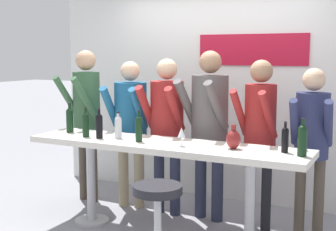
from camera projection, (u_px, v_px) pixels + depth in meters
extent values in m
cube|color=silver|center=(218.00, 90.00, 5.70)|extent=(4.38, 0.10, 2.68)
cube|color=#B2142D|center=(252.00, 50.00, 5.39)|extent=(1.29, 0.02, 0.36)
cube|color=silver|center=(164.00, 146.00, 4.48)|extent=(2.78, 0.62, 0.06)
cylinder|color=#B2B2B7|center=(91.00, 179.00, 4.92)|extent=(0.09, 0.09, 0.87)
cylinder|color=#B2B2B7|center=(92.00, 220.00, 4.98)|extent=(0.36, 0.36, 0.02)
cylinder|color=#B2B2B7|center=(250.00, 203.00, 4.15)|extent=(0.09, 0.09, 0.87)
cylinder|color=black|center=(158.00, 189.00, 3.66)|extent=(0.39, 0.39, 0.07)
cylinder|color=#473D33|center=(83.00, 164.00, 5.70)|extent=(0.10, 0.10, 0.87)
cylinder|color=#473D33|center=(93.00, 166.00, 5.60)|extent=(0.10, 0.10, 0.87)
cylinder|color=#335638|center=(87.00, 101.00, 5.54)|extent=(0.36, 0.36, 0.69)
sphere|color=tan|center=(86.00, 60.00, 5.48)|extent=(0.24, 0.24, 0.24)
cylinder|color=#335638|center=(67.00, 97.00, 5.49)|extent=(0.14, 0.41, 0.52)
cylinder|color=#335638|center=(85.00, 99.00, 5.32)|extent=(0.14, 0.41, 0.52)
cylinder|color=gray|center=(123.00, 172.00, 5.47)|extent=(0.12, 0.12, 0.81)
cylinder|color=gray|center=(139.00, 173.00, 5.39)|extent=(0.12, 0.12, 0.81)
cylinder|color=#19517A|center=(131.00, 110.00, 5.33)|extent=(0.40, 0.40, 0.64)
sphere|color=#D6AD89|center=(130.00, 71.00, 5.27)|extent=(0.22, 0.22, 0.22)
cylinder|color=#19517A|center=(110.00, 107.00, 5.25)|extent=(0.12, 0.39, 0.50)
cylinder|color=#19517A|center=(138.00, 109.00, 5.12)|extent=(0.12, 0.39, 0.50)
cylinder|color=#23283D|center=(159.00, 176.00, 5.23)|extent=(0.12, 0.12, 0.83)
cylinder|color=#23283D|center=(175.00, 178.00, 5.14)|extent=(0.12, 0.12, 0.83)
cylinder|color=maroon|center=(167.00, 111.00, 5.09)|extent=(0.36, 0.36, 0.65)
sphere|color=#D6AD89|center=(167.00, 69.00, 5.02)|extent=(0.22, 0.22, 0.22)
cylinder|color=maroon|center=(146.00, 108.00, 5.01)|extent=(0.09, 0.39, 0.51)
cylinder|color=maroon|center=(175.00, 109.00, 4.86)|extent=(0.09, 0.39, 0.51)
cylinder|color=#23283D|center=(201.00, 178.00, 5.08)|extent=(0.12, 0.12, 0.87)
cylinder|color=#23283D|center=(217.00, 181.00, 4.95)|extent=(0.12, 0.12, 0.87)
cylinder|color=#514C4C|center=(210.00, 108.00, 4.91)|extent=(0.45, 0.45, 0.69)
sphere|color=#9E7556|center=(210.00, 62.00, 4.85)|extent=(0.23, 0.23, 0.23)
cylinder|color=#514C4C|center=(186.00, 103.00, 4.88)|extent=(0.17, 0.42, 0.53)
cylinder|color=#514C4C|center=(217.00, 106.00, 4.66)|extent=(0.17, 0.42, 0.53)
cylinder|color=black|center=(251.00, 188.00, 4.79)|extent=(0.10, 0.10, 0.82)
cylinder|color=black|center=(266.00, 191.00, 4.69)|extent=(0.10, 0.10, 0.82)
cylinder|color=maroon|center=(260.00, 117.00, 4.64)|extent=(0.35, 0.35, 0.65)
sphere|color=#9E7556|center=(261.00, 71.00, 4.58)|extent=(0.22, 0.22, 0.22)
cylinder|color=maroon|center=(240.00, 113.00, 4.59)|extent=(0.13, 0.39, 0.50)
cylinder|color=maroon|center=(268.00, 115.00, 4.42)|extent=(0.13, 0.39, 0.50)
cylinder|color=#473D33|center=(300.00, 196.00, 4.56)|extent=(0.10, 0.10, 0.79)
cylinder|color=#473D33|center=(319.00, 198.00, 4.50)|extent=(0.10, 0.10, 0.79)
cylinder|color=#23284C|center=(312.00, 125.00, 4.43)|extent=(0.35, 0.35, 0.62)
sphere|color=#D6AD89|center=(314.00, 79.00, 4.38)|extent=(0.21, 0.21, 0.21)
cylinder|color=#23284C|center=(294.00, 122.00, 4.34)|extent=(0.11, 0.37, 0.48)
cylinder|color=#23284C|center=(328.00, 124.00, 4.23)|extent=(0.11, 0.37, 0.48)
cylinder|color=black|center=(139.00, 131.00, 4.50)|extent=(0.07, 0.07, 0.22)
sphere|color=black|center=(139.00, 120.00, 4.48)|extent=(0.07, 0.07, 0.07)
cylinder|color=black|center=(139.00, 116.00, 4.48)|extent=(0.02, 0.02, 0.08)
cylinder|color=black|center=(139.00, 111.00, 4.47)|extent=(0.03, 0.03, 0.02)
cylinder|color=black|center=(285.00, 142.00, 4.02)|extent=(0.06, 0.06, 0.19)
sphere|color=black|center=(285.00, 131.00, 4.00)|extent=(0.06, 0.06, 0.06)
cylinder|color=black|center=(285.00, 127.00, 4.00)|extent=(0.02, 0.02, 0.07)
cylinder|color=black|center=(286.00, 122.00, 3.99)|extent=(0.03, 0.03, 0.01)
cylinder|color=#B7BCC1|center=(118.00, 129.00, 4.68)|extent=(0.07, 0.07, 0.19)
sphere|color=#B7BCC1|center=(118.00, 120.00, 4.66)|extent=(0.07, 0.07, 0.07)
cylinder|color=#B7BCC1|center=(118.00, 117.00, 4.66)|extent=(0.03, 0.03, 0.07)
cylinder|color=black|center=(118.00, 113.00, 4.65)|extent=(0.03, 0.03, 0.01)
cylinder|color=black|center=(70.00, 122.00, 5.03)|extent=(0.08, 0.08, 0.22)
sphere|color=black|center=(70.00, 112.00, 5.02)|extent=(0.08, 0.08, 0.08)
cylinder|color=black|center=(69.00, 108.00, 5.01)|extent=(0.03, 0.03, 0.08)
cylinder|color=black|center=(69.00, 104.00, 5.01)|extent=(0.03, 0.03, 0.02)
cylinder|color=black|center=(99.00, 128.00, 4.68)|extent=(0.07, 0.07, 0.21)
sphere|color=black|center=(99.00, 117.00, 4.67)|extent=(0.07, 0.07, 0.07)
cylinder|color=black|center=(99.00, 113.00, 4.66)|extent=(0.03, 0.03, 0.08)
cylinder|color=black|center=(99.00, 109.00, 4.65)|extent=(0.03, 0.03, 0.02)
cylinder|color=black|center=(86.00, 127.00, 4.76)|extent=(0.07, 0.07, 0.21)
sphere|color=black|center=(86.00, 116.00, 4.74)|extent=(0.07, 0.07, 0.07)
cylinder|color=black|center=(85.00, 112.00, 4.74)|extent=(0.03, 0.03, 0.08)
cylinder|color=black|center=(85.00, 108.00, 4.73)|extent=(0.03, 0.03, 0.02)
cylinder|color=black|center=(302.00, 143.00, 3.87)|extent=(0.08, 0.08, 0.22)
sphere|color=black|center=(303.00, 130.00, 3.85)|extent=(0.08, 0.08, 0.08)
cylinder|color=black|center=(303.00, 125.00, 3.85)|extent=(0.03, 0.03, 0.08)
cylinder|color=black|center=(303.00, 119.00, 3.84)|extent=(0.03, 0.03, 0.02)
cylinder|color=silver|center=(181.00, 146.00, 4.29)|extent=(0.06, 0.06, 0.01)
cylinder|color=silver|center=(182.00, 141.00, 4.28)|extent=(0.01, 0.01, 0.08)
cone|color=silver|center=(182.00, 132.00, 4.27)|extent=(0.07, 0.07, 0.09)
ellipsoid|color=maroon|center=(233.00, 140.00, 4.17)|extent=(0.13, 0.13, 0.17)
cylinder|color=maroon|center=(234.00, 127.00, 4.15)|extent=(0.04, 0.04, 0.05)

